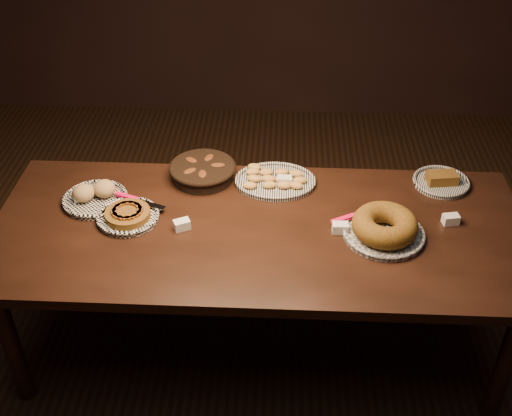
{
  "coord_description": "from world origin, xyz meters",
  "views": [
    {
      "loc": [
        0.1,
        -2.24,
        2.53
      ],
      "look_at": [
        -0.01,
        0.05,
        0.82
      ],
      "focal_mm": 45.0,
      "sensor_mm": 36.0,
      "label": 1
    }
  ],
  "objects_px": {
    "buffet_table": "(259,240)",
    "apple_tart_plate": "(128,215)",
    "madeleine_platter": "(275,180)",
    "bundt_cake_plate": "(384,227)"
  },
  "relations": [
    {
      "from": "madeleine_platter",
      "to": "bundt_cake_plate",
      "type": "distance_m",
      "value": 0.62
    },
    {
      "from": "buffet_table",
      "to": "apple_tart_plate",
      "type": "height_order",
      "value": "apple_tart_plate"
    },
    {
      "from": "madeleine_platter",
      "to": "buffet_table",
      "type": "bearing_deg",
      "value": -94.45
    },
    {
      "from": "apple_tart_plate",
      "to": "madeleine_platter",
      "type": "xyz_separation_m",
      "value": [
        0.66,
        0.32,
        -0.0
      ]
    },
    {
      "from": "madeleine_platter",
      "to": "apple_tart_plate",
      "type": "bearing_deg",
      "value": -148.63
    },
    {
      "from": "bundt_cake_plate",
      "to": "buffet_table",
      "type": "bearing_deg",
      "value": -162.89
    },
    {
      "from": "buffet_table",
      "to": "apple_tart_plate",
      "type": "relative_size",
      "value": 7.82
    },
    {
      "from": "madeleine_platter",
      "to": "bundt_cake_plate",
      "type": "relative_size",
      "value": 0.94
    },
    {
      "from": "buffet_table",
      "to": "madeleine_platter",
      "type": "relative_size",
      "value": 6.14
    },
    {
      "from": "madeleine_platter",
      "to": "bundt_cake_plate",
      "type": "xyz_separation_m",
      "value": [
        0.49,
        -0.38,
        0.03
      ]
    }
  ]
}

